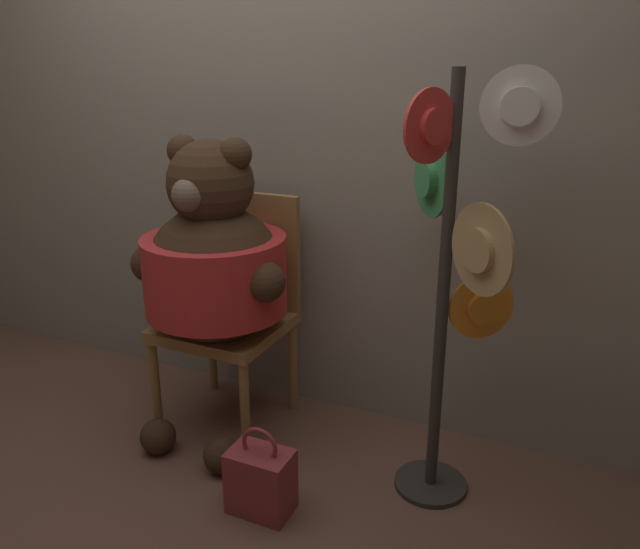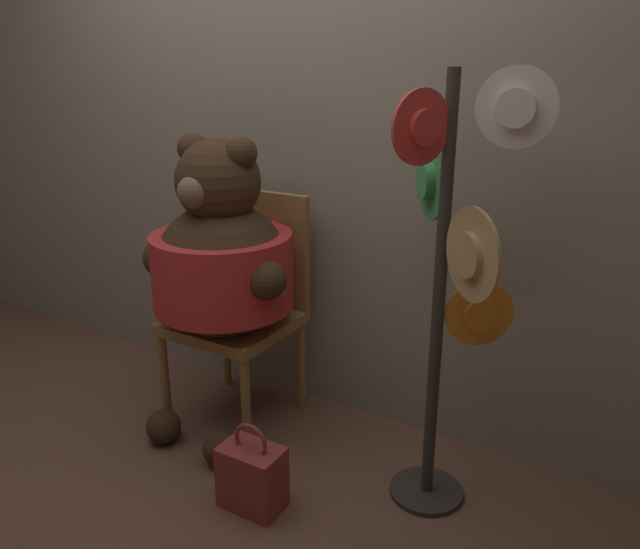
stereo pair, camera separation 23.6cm
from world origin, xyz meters
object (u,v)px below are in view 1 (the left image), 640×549
object	(u,v)px
chair	(234,302)
teddy_bear	(214,265)
hat_display_rack	(457,261)
handbag_on_ground	(261,480)

from	to	relation	value
chair	teddy_bear	distance (m)	0.28
teddy_bear	chair	bearing A→B (deg)	97.49
teddy_bear	hat_display_rack	size ratio (longest dim) A/B	0.83
handbag_on_ground	teddy_bear	bearing A→B (deg)	137.07
chair	hat_display_rack	xyz separation A→B (m)	(1.01, -0.16, 0.37)
chair	handbag_on_ground	size ratio (longest dim) A/B	2.94
teddy_bear	handbag_on_ground	distance (m)	0.87
chair	hat_display_rack	world-z (taller)	hat_display_rack
teddy_bear	handbag_on_ground	world-z (taller)	teddy_bear
teddy_bear	hat_display_rack	xyz separation A→B (m)	(0.99, 0.01, 0.15)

